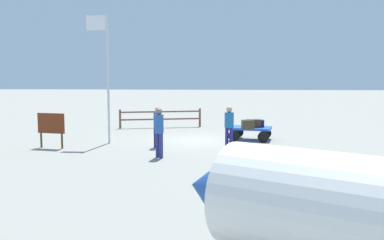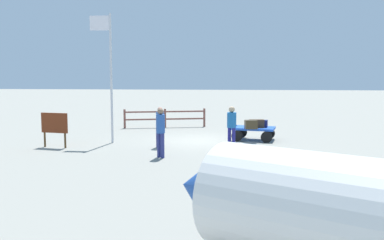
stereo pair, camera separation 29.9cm
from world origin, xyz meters
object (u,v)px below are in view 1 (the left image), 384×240
suitcase_navy (253,123)px  signboard (51,125)px  flagpole (105,67)px  suitcase_dark (257,123)px  suitcase_maroon (248,124)px  luggage_cart (250,130)px  worker_lead (229,123)px  worker_supervisor (159,129)px  worker_trailing (158,124)px

suitcase_navy → signboard: size_ratio=0.47×
suitcase_navy → flagpole: 6.99m
suitcase_dark → suitcase_maroon: bearing=55.6°
suitcase_maroon → suitcase_dark: bearing=-124.4°
suitcase_dark → flagpole: bearing=12.1°
luggage_cart → suitcase_navy: 0.39m
worker_lead → worker_supervisor: 3.55m
luggage_cart → suitcase_navy: bearing=137.6°
suitcase_navy → suitcase_maroon: bearing=59.4°
suitcase_maroon → flagpole: 6.66m
suitcase_navy → worker_trailing: 4.56m
luggage_cart → suitcase_dark: bearing=-169.0°
luggage_cart → suitcase_dark: 0.46m
suitcase_dark → worker_lead: worker_lead is taller
luggage_cart → flagpole: 7.00m
suitcase_navy → signboard: signboard is taller
luggage_cart → worker_trailing: bearing=30.2°
worker_trailing → signboard: (4.27, 0.48, -0.02)m
luggage_cart → suitcase_dark: size_ratio=3.06×
worker_supervisor → worker_trailing: bearing=-79.8°
luggage_cart → worker_supervisor: size_ratio=1.15×
flagpole → worker_trailing: bearing=158.9°
suitcase_dark → suitcase_maroon: (0.46, 0.68, 0.03)m
suitcase_dark → worker_trailing: bearing=28.9°
worker_supervisor → signboard: bearing=-19.9°
luggage_cart → worker_lead: (0.97, 1.92, 0.56)m
worker_lead → worker_supervisor: size_ratio=0.94×
luggage_cart → worker_trailing: worker_trailing is taller
luggage_cart → signboard: size_ratio=1.44×
worker_lead → signboard: (7.18, 0.82, -0.07)m
worker_trailing → worker_supervisor: (-0.39, 2.17, 0.07)m
suitcase_maroon → signboard: 8.31m
luggage_cart → suitcase_maroon: size_ratio=3.52×
suitcase_dark → suitcase_navy: size_ratio=1.00×
suitcase_maroon → worker_lead: 1.58m
worker_lead → flagpole: (5.28, -0.58, 2.29)m
luggage_cart → worker_trailing: 4.52m
luggage_cart → suitcase_navy: suitcase_navy is taller
suitcase_navy → worker_lead: size_ratio=0.40×
suitcase_navy → signboard: bearing=17.4°
worker_trailing → signboard: bearing=6.5°
suitcase_navy → worker_lead: 2.12m
suitcase_navy → suitcase_maroon: (0.28, 0.47, 0.01)m
suitcase_dark → signboard: 8.94m
signboard → flagpole: bearing=-143.7°
worker_lead → flagpole: 5.79m
suitcase_navy → luggage_cart: bearing=-42.4°
worker_supervisor → flagpole: (2.76, -3.08, 2.27)m
suitcase_dark → flagpole: 7.20m
suitcase_dark → suitcase_maroon: 0.82m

